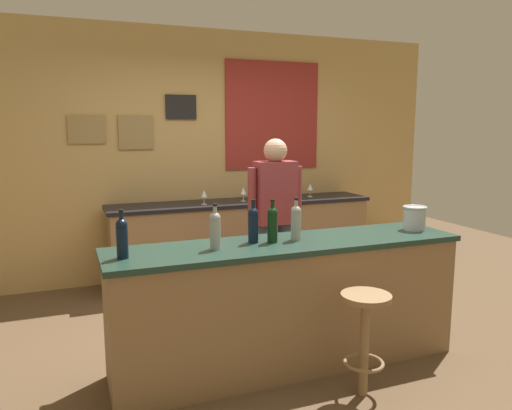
% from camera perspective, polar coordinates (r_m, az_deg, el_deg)
% --- Properties ---
extents(ground_plane, '(10.00, 10.00, 0.00)m').
position_cam_1_polar(ground_plane, '(4.15, 1.15, -15.50)').
color(ground_plane, brown).
extents(back_wall, '(6.00, 0.09, 2.80)m').
position_cam_1_polar(back_wall, '(5.71, -6.48, 5.93)').
color(back_wall, tan).
rests_on(back_wall, ground_plane).
extents(bar_counter, '(2.56, 0.60, 0.92)m').
position_cam_1_polar(bar_counter, '(3.63, 3.65, -11.31)').
color(bar_counter, olive).
rests_on(bar_counter, ground_plane).
extents(side_counter, '(2.98, 0.56, 0.90)m').
position_cam_1_polar(side_counter, '(5.60, -1.53, -4.05)').
color(side_counter, olive).
rests_on(side_counter, ground_plane).
extents(bartender, '(0.52, 0.21, 1.62)m').
position_cam_1_polar(bartender, '(4.43, 2.21, -1.16)').
color(bartender, '#384766').
rests_on(bartender, ground_plane).
extents(bar_stool, '(0.32, 0.32, 0.68)m').
position_cam_1_polar(bar_stool, '(3.30, 12.50, -13.65)').
color(bar_stool, olive).
rests_on(bar_stool, ground_plane).
extents(wine_bottle_a, '(0.07, 0.07, 0.31)m').
position_cam_1_polar(wine_bottle_a, '(3.14, -15.25, -3.56)').
color(wine_bottle_a, black).
rests_on(wine_bottle_a, bar_counter).
extents(wine_bottle_b, '(0.07, 0.07, 0.31)m').
position_cam_1_polar(wine_bottle_b, '(3.26, -4.75, -2.80)').
color(wine_bottle_b, '#999E99').
rests_on(wine_bottle_b, bar_counter).
extents(wine_bottle_c, '(0.07, 0.07, 0.31)m').
position_cam_1_polar(wine_bottle_c, '(3.43, -0.33, -2.16)').
color(wine_bottle_c, black).
rests_on(wine_bottle_c, bar_counter).
extents(wine_bottle_d, '(0.07, 0.07, 0.31)m').
position_cam_1_polar(wine_bottle_d, '(3.44, 1.92, -2.13)').
color(wine_bottle_d, black).
rests_on(wine_bottle_d, bar_counter).
extents(wine_bottle_e, '(0.07, 0.07, 0.31)m').
position_cam_1_polar(wine_bottle_e, '(3.52, 4.64, -1.90)').
color(wine_bottle_e, '#999E99').
rests_on(wine_bottle_e, bar_counter).
extents(ice_bucket, '(0.19, 0.19, 0.19)m').
position_cam_1_polar(ice_bucket, '(4.07, 17.87, -1.36)').
color(ice_bucket, '#B7BABF').
rests_on(ice_bucket, bar_counter).
extents(wine_glass_a, '(0.07, 0.07, 0.16)m').
position_cam_1_polar(wine_glass_a, '(5.26, -6.04, 1.24)').
color(wine_glass_a, silver).
rests_on(wine_glass_a, side_counter).
extents(wine_glass_b, '(0.07, 0.07, 0.16)m').
position_cam_1_polar(wine_glass_b, '(5.47, -1.49, 1.58)').
color(wine_glass_b, silver).
rests_on(wine_glass_b, side_counter).
extents(wine_glass_c, '(0.07, 0.07, 0.16)m').
position_cam_1_polar(wine_glass_c, '(5.85, 6.28, 2.02)').
color(wine_glass_c, silver).
rests_on(wine_glass_c, side_counter).
extents(coffee_mug, '(0.13, 0.08, 0.09)m').
position_cam_1_polar(coffee_mug, '(5.54, 0.31, 1.02)').
color(coffee_mug, '#336699').
rests_on(coffee_mug, side_counter).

